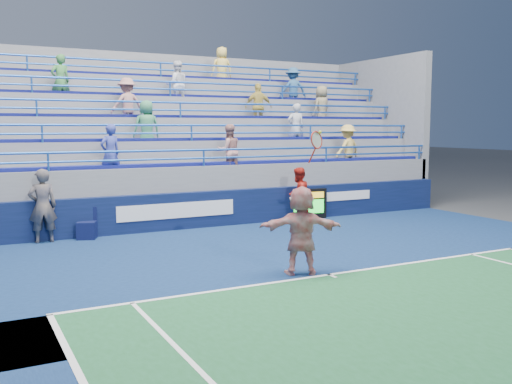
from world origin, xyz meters
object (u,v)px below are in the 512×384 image
serve_speed_board (306,204)px  line_judge (43,206)px  judge_chair (87,229)px  tennis_player (301,230)px  ball_girl (298,195)px

serve_speed_board → line_judge: size_ratio=0.75×
judge_chair → serve_speed_board: bearing=1.0°
judge_chair → tennis_player: (3.18, -5.89, 0.65)m
serve_speed_board → ball_girl: (-0.60, -0.51, 0.38)m
line_judge → ball_girl: (7.62, -0.36, -0.09)m
line_judge → ball_girl: bearing=177.0°
judge_chair → tennis_player: 6.72m
serve_speed_board → judge_chair: size_ratio=1.70×
judge_chair → ball_girl: size_ratio=0.49×
line_judge → tennis_player: bearing=125.9°
serve_speed_board → line_judge: line_judge is taller
serve_speed_board → line_judge: (-8.23, -0.14, 0.47)m
tennis_player → ball_girl: bearing=58.8°
judge_chair → tennis_player: bearing=-61.7°
tennis_player → serve_speed_board: bearing=56.8°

